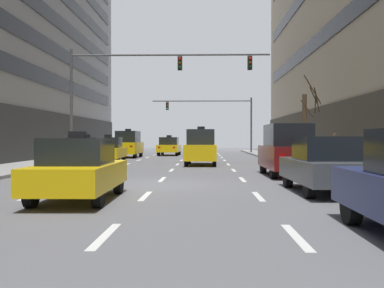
{
  "coord_description": "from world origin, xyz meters",
  "views": [
    {
      "loc": [
        1.61,
        -15.2,
        1.59
      ],
      "look_at": [
        0.82,
        14.8,
        1.21
      ],
      "focal_mm": 41.74,
      "sensor_mm": 36.0,
      "label": 1
    }
  ],
  "objects_px": {
    "taxi_driving_0": "(87,153)",
    "car_parked_2": "(287,150)",
    "taxi_driving_3": "(169,146)",
    "street_tree_0": "(305,125)",
    "traffic_signal_0": "(141,78)",
    "taxi_driving_4": "(201,147)",
    "taxi_driving_1": "(128,144)",
    "taxi_driving_2": "(108,150)",
    "pedestrian_1": "(335,146)",
    "car_parked_1": "(325,165)",
    "taxi_driving_5": "(79,170)",
    "traffic_signal_1": "(218,113)",
    "pedestrian_0": "(309,148)"
  },
  "relations": [
    {
      "from": "traffic_signal_0",
      "to": "pedestrian_1",
      "type": "distance_m",
      "value": 12.22
    },
    {
      "from": "pedestrian_1",
      "to": "taxi_driving_4",
      "type": "bearing_deg",
      "value": 172.03
    },
    {
      "from": "taxi_driving_1",
      "to": "taxi_driving_2",
      "type": "bearing_deg",
      "value": -90.17
    },
    {
      "from": "traffic_signal_1",
      "to": "car_parked_1",
      "type": "bearing_deg",
      "value": -86.61
    },
    {
      "from": "taxi_driving_4",
      "to": "car_parked_1",
      "type": "distance_m",
      "value": 13.86
    },
    {
      "from": "taxi_driving_3",
      "to": "car_parked_2",
      "type": "distance_m",
      "value": 23.54
    },
    {
      "from": "taxi_driving_5",
      "to": "pedestrian_1",
      "type": "xyz_separation_m",
      "value": [
        10.6,
        14.09,
        0.37
      ]
    },
    {
      "from": "taxi_driving_1",
      "to": "taxi_driving_4",
      "type": "distance_m",
      "value": 11.93
    },
    {
      "from": "taxi_driving_3",
      "to": "street_tree_0",
      "type": "distance_m",
      "value": 17.31
    },
    {
      "from": "taxi_driving_5",
      "to": "car_parked_1",
      "type": "xyz_separation_m",
      "value": [
        6.73,
        1.79,
        0.02
      ]
    },
    {
      "from": "traffic_signal_0",
      "to": "street_tree_0",
      "type": "distance_m",
      "value": 10.44
    },
    {
      "from": "taxi_driving_5",
      "to": "car_parked_2",
      "type": "relative_size",
      "value": 0.94
    },
    {
      "from": "taxi_driving_1",
      "to": "car_parked_2",
      "type": "height_order",
      "value": "taxi_driving_1"
    },
    {
      "from": "pedestrian_0",
      "to": "taxi_driving_1",
      "type": "bearing_deg",
      "value": 128.59
    },
    {
      "from": "taxi_driving_1",
      "to": "car_parked_2",
      "type": "relative_size",
      "value": 1.01
    },
    {
      "from": "taxi_driving_0",
      "to": "taxi_driving_4",
      "type": "xyz_separation_m",
      "value": [
        6.16,
        2.59,
        0.25
      ]
    },
    {
      "from": "taxi_driving_4",
      "to": "taxi_driving_2",
      "type": "bearing_deg",
      "value": 155.98
    },
    {
      "from": "car_parked_2",
      "to": "street_tree_0",
      "type": "height_order",
      "value": "street_tree_0"
    },
    {
      "from": "taxi_driving_4",
      "to": "traffic_signal_1",
      "type": "bearing_deg",
      "value": 85.29
    },
    {
      "from": "street_tree_0",
      "to": "taxi_driving_3",
      "type": "bearing_deg",
      "value": 122.79
    },
    {
      "from": "car_parked_2",
      "to": "pedestrian_0",
      "type": "relative_size",
      "value": 2.73
    },
    {
      "from": "taxi_driving_5",
      "to": "pedestrian_1",
      "type": "distance_m",
      "value": 17.64
    },
    {
      "from": "traffic_signal_1",
      "to": "street_tree_0",
      "type": "distance_m",
      "value": 20.56
    },
    {
      "from": "taxi_driving_0",
      "to": "traffic_signal_1",
      "type": "bearing_deg",
      "value": 71.21
    },
    {
      "from": "taxi_driving_5",
      "to": "pedestrian_1",
      "type": "bearing_deg",
      "value": 53.03
    },
    {
      "from": "traffic_signal_0",
      "to": "pedestrian_1",
      "type": "height_order",
      "value": "traffic_signal_0"
    },
    {
      "from": "taxi_driving_0",
      "to": "car_parked_2",
      "type": "distance_m",
      "value": 11.02
    },
    {
      "from": "car_parked_2",
      "to": "traffic_signal_0",
      "type": "relative_size",
      "value": 0.37
    },
    {
      "from": "taxi_driving_4",
      "to": "traffic_signal_0",
      "type": "height_order",
      "value": "traffic_signal_0"
    },
    {
      "from": "taxi_driving_0",
      "to": "taxi_driving_1",
      "type": "relative_size",
      "value": 0.95
    },
    {
      "from": "taxi_driving_1",
      "to": "street_tree_0",
      "type": "bearing_deg",
      "value": -38.13
    },
    {
      "from": "taxi_driving_1",
      "to": "taxi_driving_3",
      "type": "height_order",
      "value": "taxi_driving_1"
    },
    {
      "from": "pedestrian_1",
      "to": "taxi_driving_2",
      "type": "bearing_deg",
      "value": 164.54
    },
    {
      "from": "pedestrian_1",
      "to": "traffic_signal_0",
      "type": "bearing_deg",
      "value": 169.85
    },
    {
      "from": "taxi_driving_3",
      "to": "taxi_driving_4",
      "type": "xyz_separation_m",
      "value": [
        3.06,
        -15.04,
        0.21
      ]
    },
    {
      "from": "taxi_driving_2",
      "to": "pedestrian_1",
      "type": "xyz_separation_m",
      "value": [
        13.69,
        -3.79,
        0.34
      ]
    },
    {
      "from": "street_tree_0",
      "to": "pedestrian_1",
      "type": "xyz_separation_m",
      "value": [
        1.29,
        -1.6,
        -1.25
      ]
    },
    {
      "from": "taxi_driving_0",
      "to": "taxi_driving_5",
      "type": "relative_size",
      "value": 1.02
    },
    {
      "from": "taxi_driving_3",
      "to": "traffic_signal_0",
      "type": "bearing_deg",
      "value": -92.77
    },
    {
      "from": "car_parked_2",
      "to": "pedestrian_1",
      "type": "bearing_deg",
      "value": 58.99
    },
    {
      "from": "taxi_driving_4",
      "to": "pedestrian_1",
      "type": "bearing_deg",
      "value": -7.97
    },
    {
      "from": "taxi_driving_4",
      "to": "traffic_signal_1",
      "type": "relative_size",
      "value": 0.42
    },
    {
      "from": "car_parked_1",
      "to": "car_parked_2",
      "type": "distance_m",
      "value": 5.85
    },
    {
      "from": "taxi_driving_1",
      "to": "taxi_driving_2",
      "type": "xyz_separation_m",
      "value": [
        -0.02,
        -7.53,
        -0.28
      ]
    },
    {
      "from": "car_parked_1",
      "to": "pedestrian_1",
      "type": "xyz_separation_m",
      "value": [
        3.87,
        12.29,
        0.35
      ]
    },
    {
      "from": "traffic_signal_1",
      "to": "taxi_driving_1",
      "type": "bearing_deg",
      "value": -127.25
    },
    {
      "from": "taxi_driving_2",
      "to": "car_parked_1",
      "type": "bearing_deg",
      "value": -58.6
    },
    {
      "from": "pedestrian_0",
      "to": "taxi_driving_5",
      "type": "bearing_deg",
      "value": -127.4
    },
    {
      "from": "taxi_driving_0",
      "to": "taxi_driving_4",
      "type": "height_order",
      "value": "taxi_driving_4"
    },
    {
      "from": "traffic_signal_0",
      "to": "street_tree_0",
      "type": "height_order",
      "value": "traffic_signal_0"
    }
  ]
}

